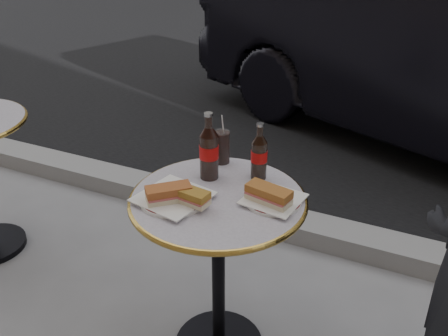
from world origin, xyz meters
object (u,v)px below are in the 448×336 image
at_px(plate_right, 273,201).
at_px(cola_glass, 222,147).
at_px(bistro_table, 218,279).
at_px(cola_bottle_right, 259,151).
at_px(cola_bottle_left, 209,146).
at_px(plate_left, 173,199).

distance_m(plate_right, cola_glass, 0.35).
height_order(bistro_table, plate_right, plate_right).
xyz_separation_m(bistro_table, plate_right, (0.19, 0.05, 0.37)).
distance_m(bistro_table, cola_glass, 0.50).
xyz_separation_m(plate_right, cola_glass, (-0.28, 0.19, 0.06)).
height_order(plate_right, cola_glass, cola_glass).
bearing_deg(cola_bottle_right, cola_bottle_left, -155.97).
xyz_separation_m(plate_right, cola_bottle_right, (-0.11, 0.14, 0.10)).
bearing_deg(cola_bottle_left, plate_right, -13.00).
distance_m(plate_left, plate_right, 0.34).
distance_m(plate_left, cola_bottle_right, 0.35).
height_order(cola_bottle_right, cola_glass, cola_bottle_right).
relative_size(bistro_table, cola_bottle_right, 3.37).
height_order(plate_left, cola_bottle_left, cola_bottle_left).
bearing_deg(plate_left, cola_bottle_right, 52.79).
bearing_deg(cola_bottle_right, cola_glass, 162.08).
height_order(plate_left, plate_right, plate_left).
bearing_deg(plate_right, bistro_table, -165.92).
relative_size(bistro_table, cola_glass, 5.58).
bearing_deg(bistro_table, cola_bottle_left, 128.62).
xyz_separation_m(plate_left, cola_bottle_right, (0.21, 0.27, 0.10)).
bearing_deg(cola_bottle_left, plate_left, -101.46).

